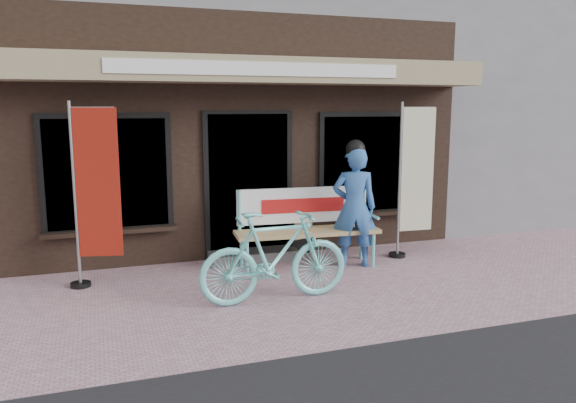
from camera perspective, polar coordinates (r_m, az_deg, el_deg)
name	(u,v)px	position (r m, az deg, el deg)	size (l,w,h in m)	color
ground	(293,298)	(6.80, 0.46, -9.80)	(70.00, 70.00, 0.00)	#BF929F
storefront	(208,68)	(11.23, -8.17, 13.31)	(7.00, 6.77, 6.00)	black
neighbor_right_near	(539,84)	(15.70, 24.17, 10.84)	(10.00, 7.00, 5.60)	slate
bench	(305,221)	(8.01, 1.79, -1.96)	(2.08, 0.69, 1.11)	#6AD0CD
person	(354,205)	(7.98, 6.76, -0.33)	(0.72, 0.59, 1.81)	#305FA5
bicycle	(275,256)	(6.55, -1.34, -5.60)	(0.51, 1.80, 1.08)	#6AD0CD
nobori_red	(94,193)	(7.36, -19.08, 0.83)	(0.69, 0.31, 2.33)	gray
nobori_cream	(414,178)	(8.62, 12.67, 2.35)	(0.68, 0.27, 2.33)	gray
menu_stand	(302,228)	(8.66, 1.41, -2.66)	(0.41, 0.20, 0.81)	black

